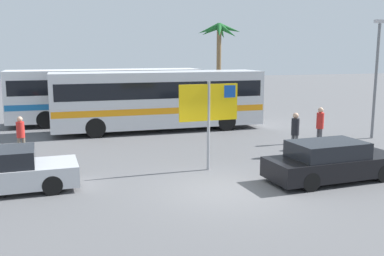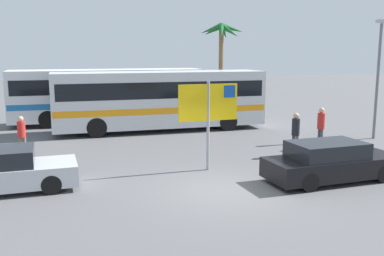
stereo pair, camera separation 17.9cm
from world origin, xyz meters
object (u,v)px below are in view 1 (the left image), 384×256
bus_front_coach (159,98)px  bus_rear_coach (106,93)px  ferry_sign (210,106)px  pedestrian_near_sign (320,124)px  car_black (332,162)px  pedestrian_by_bus (21,133)px  pedestrian_crossing_lot (295,130)px  car_silver (4,172)px

bus_front_coach → bus_rear_coach: 4.23m
ferry_sign → pedestrian_near_sign: 6.25m
bus_rear_coach → pedestrian_near_sign: size_ratio=6.16×
car_black → pedestrian_by_bus: size_ratio=2.79×
ferry_sign → pedestrian_near_sign: bearing=15.7°
bus_rear_coach → pedestrian_by_bus: (-4.25, -7.86, -0.80)m
bus_front_coach → bus_rear_coach: size_ratio=1.00×
ferry_sign → pedestrian_near_sign: (5.82, 1.93, -1.24)m
pedestrian_crossing_lot → pedestrian_near_sign: pedestrian_near_sign is taller
pedestrian_near_sign → car_silver: bearing=-170.3°
bus_front_coach → pedestrian_crossing_lot: 8.47m
ferry_sign → car_silver: ferry_sign is taller
bus_front_coach → pedestrian_by_bus: bearing=-146.7°
car_silver → pedestrian_crossing_lot: 10.96m
ferry_sign → pedestrian_crossing_lot: bearing=11.0°
car_silver → pedestrian_by_bus: bearing=86.1°
car_black → pedestrian_by_bus: (-10.07, 6.48, 0.34)m
bus_rear_coach → ferry_sign: size_ratio=3.50×
bus_front_coach → pedestrian_crossing_lot: size_ratio=6.29×
ferry_sign → bus_front_coach: bearing=87.2°
pedestrian_by_bus → bus_front_coach: bearing=111.5°
ferry_sign → car_black: size_ratio=0.69×
pedestrian_near_sign → bus_front_coach: bearing=130.2°
bus_rear_coach → car_black: (5.82, -14.34, -1.15)m
car_black → pedestrian_by_bus: bearing=144.1°
ferry_sign → bus_rear_coach: bearing=98.7°
ferry_sign → car_silver: bearing=-177.9°
bus_front_coach → car_black: (3.39, -10.86, -1.15)m
car_silver → car_black: (10.23, -1.88, 0.00)m
pedestrian_near_sign → ferry_sign: bearing=-163.2°
bus_front_coach → pedestrian_near_sign: 8.72m
pedestrian_near_sign → pedestrian_crossing_lot: bearing=-153.6°
car_silver → pedestrian_by_bus: (0.16, 4.60, 0.34)m
car_silver → pedestrian_crossing_lot: (10.84, 1.56, 0.42)m
bus_rear_coach → car_silver: (-4.41, -12.46, -1.15)m
car_silver → pedestrian_crossing_lot: bearing=6.2°
bus_rear_coach → car_black: size_ratio=2.41×
bus_front_coach → pedestrian_near_sign: (5.79, -6.48, -0.70)m
bus_rear_coach → ferry_sign: bearing=-78.6°
car_silver → bus_front_coach: bearing=50.8°
bus_rear_coach → pedestrian_near_sign: (8.22, -9.95, -0.70)m
car_silver → pedestrian_by_bus: pedestrian_by_bus is taller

